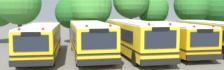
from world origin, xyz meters
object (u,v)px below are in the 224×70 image
(school_bus_2, at_px, (134,36))
(tree_1, at_px, (20,3))
(tree_3, at_px, (88,5))
(tree_4, at_px, (131,0))
(school_bus_1, at_px, (90,38))
(school_bus_0, at_px, (41,40))
(tree_6, at_px, (193,5))
(tree_7, at_px, (217,5))
(school_bus_4, at_px, (213,35))
(tree_5, at_px, (154,10))
(school_bus_3, at_px, (173,37))
(tree_2, at_px, (72,12))

(school_bus_2, xyz_separation_m, tree_1, (-9.75, 6.86, 2.83))
(tree_3, height_order, tree_4, tree_4)
(tree_3, bearing_deg, school_bus_1, -94.33)
(school_bus_1, bearing_deg, school_bus_0, -3.86)
(tree_3, bearing_deg, tree_1, -175.68)
(school_bus_2, distance_m, tree_6, 12.30)
(school_bus_0, height_order, school_bus_2, school_bus_2)
(tree_6, relative_size, tree_7, 1.02)
(tree_1, height_order, tree_7, tree_1)
(school_bus_0, relative_size, tree_3, 1.55)
(school_bus_4, xyz_separation_m, tree_7, (4.91, 7.05, 2.72))
(school_bus_1, relative_size, tree_5, 1.87)
(school_bus_2, relative_size, tree_6, 1.76)
(school_bus_3, height_order, tree_6, tree_6)
(tree_5, xyz_separation_m, tree_7, (7.25, -1.18, 0.48))
(school_bus_2, distance_m, tree_5, 9.95)
(tree_1, height_order, tree_4, tree_4)
(school_bus_2, relative_size, tree_1, 1.73)
(tree_2, bearing_deg, school_bus_0, -107.50)
(tree_6, bearing_deg, tree_4, 179.79)
(tree_1, xyz_separation_m, tree_5, (14.47, 1.61, -0.65))
(tree_7, bearing_deg, tree_6, 170.85)
(school_bus_3, distance_m, tree_1, 15.01)
(school_bus_1, bearing_deg, tree_4, -125.52)
(school_bus_4, bearing_deg, tree_7, -123.56)
(school_bus_3, bearing_deg, tree_4, -76.85)
(tree_5, relative_size, tree_6, 0.84)
(tree_2, bearing_deg, tree_3, -20.46)
(tree_5, bearing_deg, school_bus_3, -98.83)
(tree_3, relative_size, tree_5, 1.16)
(school_bus_4, distance_m, tree_3, 12.57)
(school_bus_4, height_order, tree_7, tree_7)
(tree_2, bearing_deg, tree_7, -2.46)
(school_bus_4, bearing_deg, school_bus_3, -0.54)
(tree_2, distance_m, tree_3, 1.96)
(tree_1, xyz_separation_m, tree_3, (6.80, 0.51, -0.21))
(tree_1, relative_size, tree_6, 1.02)
(school_bus_3, xyz_separation_m, tree_5, (1.26, 8.11, 2.29))
(school_bus_4, distance_m, tree_4, 9.77)
(school_bus_3, height_order, tree_3, tree_3)
(school_bus_2, height_order, tree_5, tree_5)
(school_bus_4, height_order, tree_6, tree_6)
(tree_4, bearing_deg, tree_1, -175.44)
(school_bus_2, bearing_deg, school_bus_3, -175.29)
(school_bus_4, xyz_separation_m, tree_3, (-10.01, 7.13, 2.67))
(school_bus_4, xyz_separation_m, tree_4, (-5.31, 7.53, 3.24))
(school_bus_0, distance_m, tree_7, 20.55)
(school_bus_0, xyz_separation_m, tree_3, (4.16, 7.18, 2.75))
(tree_1, xyz_separation_m, tree_6, (18.89, 0.89, -0.08))
(tree_4, xyz_separation_m, tree_6, (7.39, -0.03, -0.44))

